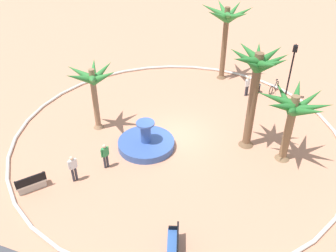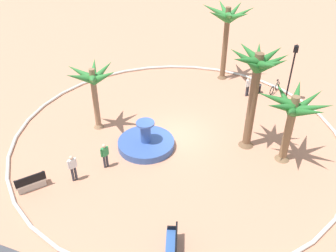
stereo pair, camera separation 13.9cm
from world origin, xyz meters
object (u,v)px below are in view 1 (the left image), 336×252
at_px(lamppost, 291,69).
at_px(bicycle_red_frame, 274,87).
at_px(fountain, 146,143).
at_px(bench_west, 31,184).
at_px(palm_tree_near_fountain, 93,81).
at_px(palm_tree_mid_plaza, 293,110).
at_px(person_cyclist_helmet, 247,85).
at_px(person_cyclist_photo, 105,155).
at_px(palm_tree_far_side, 257,75).
at_px(person_pedestrian_stroll, 73,167).
at_px(palm_tree_by_curb, 227,22).
at_px(trash_bin, 257,88).
at_px(bench_east, 174,245).

xyz_separation_m(lamppost, bicycle_red_frame, (0.97, -1.17, -2.27)).
distance_m(fountain, bench_west, 7.03).
relative_size(palm_tree_near_fountain, palm_tree_mid_plaza, 1.00).
xyz_separation_m(palm_tree_near_fountain, person_cyclist_helmet, (-8.58, -7.84, -2.55)).
xyz_separation_m(bench_west, person_cyclist_photo, (-2.89, -2.99, 0.56)).
xyz_separation_m(fountain, palm_tree_far_side, (-5.82, -2.37, 4.55)).
xyz_separation_m(palm_tree_far_side, bench_west, (10.12, 7.94, -4.49)).
height_order(bench_west, bicycle_red_frame, bench_west).
bearing_deg(person_pedestrian_stroll, palm_tree_far_side, -141.77).
relative_size(fountain, bicycle_red_frame, 2.12).
relative_size(palm_tree_by_curb, palm_tree_far_side, 0.96).
bearing_deg(bicycle_red_frame, person_cyclist_helmet, 34.53).
bearing_deg(palm_tree_near_fountain, bicycle_red_frame, -138.90).
bearing_deg(person_cyclist_photo, palm_tree_far_side, -145.63).
bearing_deg(person_cyclist_helmet, palm_tree_by_curb, -42.83).
height_order(trash_bin, bicycle_red_frame, bicycle_red_frame).
distance_m(fountain, person_cyclist_photo, 3.00).
height_order(fountain, palm_tree_mid_plaza, palm_tree_mid_plaza).
xyz_separation_m(palm_tree_near_fountain, bench_east, (-8.03, 7.52, -3.10)).
height_order(fountain, palm_tree_far_side, palm_tree_far_side).
xyz_separation_m(palm_tree_by_curb, bench_east, (-1.93, 17.65, -4.47)).
bearing_deg(lamppost, fountain, 49.54).
bearing_deg(palm_tree_by_curb, bench_west, 68.57).
distance_m(bench_east, bicycle_red_frame, 16.85).
height_order(fountain, person_cyclist_helmet, fountain).
distance_m(palm_tree_near_fountain, bench_west, 7.18).
height_order(lamppost, person_pedestrian_stroll, lamppost).
bearing_deg(lamppost, palm_tree_by_curb, -21.81).
bearing_deg(person_cyclist_helmet, trash_bin, -133.94).
xyz_separation_m(bicycle_red_frame, person_pedestrian_stroll, (9.10, 14.23, 0.56)).
xyz_separation_m(palm_tree_by_curb, bicycle_red_frame, (-4.40, 0.97, -4.43)).
height_order(palm_tree_far_side, person_cyclist_helmet, palm_tree_far_side).
height_order(palm_tree_near_fountain, bench_west, palm_tree_near_fountain).
distance_m(palm_tree_far_side, bench_west, 13.62).
xyz_separation_m(fountain, bench_west, (4.30, 5.56, 0.06)).
height_order(palm_tree_by_curb, person_cyclist_photo, palm_tree_by_curb).
xyz_separation_m(bench_west, lamppost, (-11.88, -14.45, 2.31)).
xyz_separation_m(bench_west, person_pedestrian_stroll, (-1.81, -1.39, 0.60)).
bearing_deg(palm_tree_near_fountain, palm_tree_by_curb, -121.06).
distance_m(bench_west, person_cyclist_photo, 4.20).
relative_size(bench_west, person_cyclist_photo, 0.97).
relative_size(bench_west, trash_bin, 2.15).
distance_m(palm_tree_far_side, lamppost, 7.09).
bearing_deg(person_pedestrian_stroll, bench_east, 159.81).
bearing_deg(lamppost, person_cyclist_photo, 51.88).
xyz_separation_m(fountain, palm_tree_by_curb, (-2.22, -11.03, 4.53)).
bearing_deg(lamppost, palm_tree_far_side, 74.88).
bearing_deg(palm_tree_far_side, bench_east, 79.46).
bearing_deg(palm_tree_near_fountain, lamppost, -145.14).
bearing_deg(palm_tree_near_fountain, palm_tree_far_side, -171.38).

